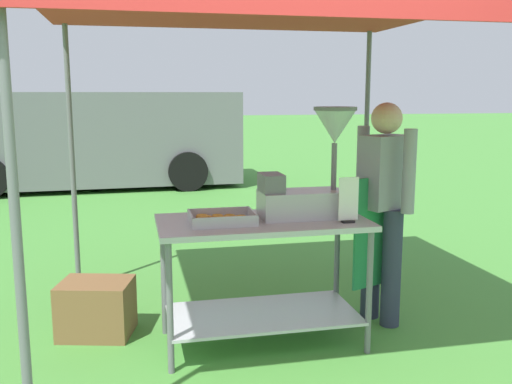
{
  "coord_description": "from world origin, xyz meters",
  "views": [
    {
      "loc": [
        -0.58,
        -2.38,
        1.67
      ],
      "look_at": [
        0.25,
        1.39,
        1.01
      ],
      "focal_mm": 40.23,
      "sensor_mm": 36.0,
      "label": 1
    }
  ],
  "objects_px": {
    "donut_tray": "(222,220)",
    "stall_canopy": "(259,10)",
    "donut_cart": "(262,255)",
    "menu_sign": "(348,203)",
    "donut_fryer": "(311,174)",
    "van_grey": "(92,138)",
    "vendor": "(383,202)",
    "supply_crate": "(96,308)"
  },
  "relations": [
    {
      "from": "donut_tray",
      "to": "stall_canopy",
      "type": "bearing_deg",
      "value": 26.57
    },
    {
      "from": "donut_cart",
      "to": "menu_sign",
      "type": "height_order",
      "value": "menu_sign"
    },
    {
      "from": "donut_fryer",
      "to": "menu_sign",
      "type": "xyz_separation_m",
      "value": [
        0.18,
        -0.22,
        -0.16
      ]
    },
    {
      "from": "van_grey",
      "to": "donut_fryer",
      "type": "bearing_deg",
      "value": -75.67
    },
    {
      "from": "donut_fryer",
      "to": "van_grey",
      "type": "height_order",
      "value": "van_grey"
    },
    {
      "from": "donut_tray",
      "to": "menu_sign",
      "type": "bearing_deg",
      "value": -10.91
    },
    {
      "from": "donut_cart",
      "to": "donut_fryer",
      "type": "height_order",
      "value": "donut_fryer"
    },
    {
      "from": "menu_sign",
      "to": "donut_cart",
      "type": "bearing_deg",
      "value": 159.37
    },
    {
      "from": "donut_cart",
      "to": "vendor",
      "type": "bearing_deg",
      "value": 11.17
    },
    {
      "from": "supply_crate",
      "to": "vendor",
      "type": "bearing_deg",
      "value": -5.55
    },
    {
      "from": "vendor",
      "to": "van_grey",
      "type": "xyz_separation_m",
      "value": [
        -2.42,
        6.99,
        -0.03
      ]
    },
    {
      "from": "vendor",
      "to": "donut_tray",
      "type": "bearing_deg",
      "value": -169.44
    },
    {
      "from": "stall_canopy",
      "to": "donut_cart",
      "type": "height_order",
      "value": "stall_canopy"
    },
    {
      "from": "stall_canopy",
      "to": "donut_tray",
      "type": "bearing_deg",
      "value": -153.43
    },
    {
      "from": "donut_cart",
      "to": "menu_sign",
      "type": "bearing_deg",
      "value": -20.63
    },
    {
      "from": "stall_canopy",
      "to": "van_grey",
      "type": "xyz_separation_m",
      "value": [
        -1.49,
        7.07,
        -1.32
      ]
    },
    {
      "from": "donut_cart",
      "to": "stall_canopy",
      "type": "bearing_deg",
      "value": 90.0
    },
    {
      "from": "donut_tray",
      "to": "donut_fryer",
      "type": "bearing_deg",
      "value": 5.76
    },
    {
      "from": "stall_canopy",
      "to": "donut_cart",
      "type": "bearing_deg",
      "value": -90.0
    },
    {
      "from": "donut_tray",
      "to": "van_grey",
      "type": "distance_m",
      "value": 7.31
    },
    {
      "from": "vendor",
      "to": "supply_crate",
      "type": "xyz_separation_m",
      "value": [
        -2.03,
        0.2,
        -0.71
      ]
    },
    {
      "from": "donut_fryer",
      "to": "supply_crate",
      "type": "height_order",
      "value": "donut_fryer"
    },
    {
      "from": "vendor",
      "to": "menu_sign",
      "type": "bearing_deg",
      "value": -137.6
    },
    {
      "from": "donut_fryer",
      "to": "van_grey",
      "type": "relative_size",
      "value": 0.14
    },
    {
      "from": "donut_tray",
      "to": "van_grey",
      "type": "xyz_separation_m",
      "value": [
        -1.21,
        7.21,
        -0.0
      ]
    },
    {
      "from": "donut_fryer",
      "to": "vendor",
      "type": "xyz_separation_m",
      "value": [
        0.6,
        0.16,
        -0.24
      ]
    },
    {
      "from": "donut_tray",
      "to": "donut_cart",
      "type": "bearing_deg",
      "value": 8.49
    },
    {
      "from": "donut_fryer",
      "to": "menu_sign",
      "type": "distance_m",
      "value": 0.32
    },
    {
      "from": "stall_canopy",
      "to": "donut_fryer",
      "type": "distance_m",
      "value": 1.11
    },
    {
      "from": "donut_cart",
      "to": "donut_tray",
      "type": "xyz_separation_m",
      "value": [
        -0.28,
        -0.04,
        0.27
      ]
    },
    {
      "from": "supply_crate",
      "to": "van_grey",
      "type": "relative_size",
      "value": 0.11
    },
    {
      "from": "donut_cart",
      "to": "supply_crate",
      "type": "relative_size",
      "value": 2.45
    },
    {
      "from": "vendor",
      "to": "van_grey",
      "type": "distance_m",
      "value": 7.39
    },
    {
      "from": "stall_canopy",
      "to": "menu_sign",
      "type": "height_order",
      "value": "stall_canopy"
    },
    {
      "from": "stall_canopy",
      "to": "donut_cart",
      "type": "distance_m",
      "value": 1.58
    },
    {
      "from": "donut_tray",
      "to": "van_grey",
      "type": "height_order",
      "value": "van_grey"
    },
    {
      "from": "stall_canopy",
      "to": "menu_sign",
      "type": "xyz_separation_m",
      "value": [
        0.52,
        -0.29,
        -1.21
      ]
    },
    {
      "from": "donut_fryer",
      "to": "menu_sign",
      "type": "bearing_deg",
      "value": -50.05
    },
    {
      "from": "menu_sign",
      "to": "supply_crate",
      "type": "height_order",
      "value": "menu_sign"
    },
    {
      "from": "menu_sign",
      "to": "vendor",
      "type": "xyz_separation_m",
      "value": [
        0.41,
        0.38,
        -0.08
      ]
    },
    {
      "from": "donut_cart",
      "to": "menu_sign",
      "type": "xyz_separation_m",
      "value": [
        0.52,
        -0.19,
        0.37
      ]
    },
    {
      "from": "stall_canopy",
      "to": "supply_crate",
      "type": "distance_m",
      "value": 2.3
    }
  ]
}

